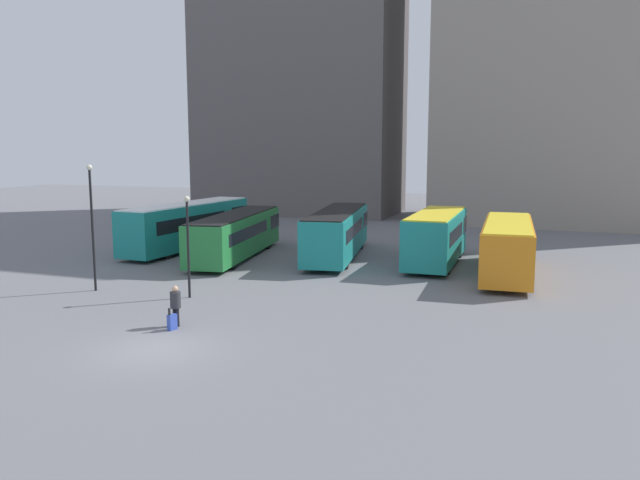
# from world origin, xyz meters

# --- Properties ---
(ground_plane) EXTENTS (160.00, 160.00, 0.00)m
(ground_plane) POSITION_xyz_m (0.00, 0.00, 0.00)
(ground_plane) COLOR slate
(building_block_left) EXTENTS (21.31, 11.18, 39.82)m
(building_block_left) POSITION_xyz_m (-13.02, 46.50, 19.91)
(building_block_left) COLOR #5B5656
(building_block_left) RESTS_ON ground_plane
(building_block_right) EXTENTS (23.87, 14.87, 40.55)m
(building_block_right) POSITION_xyz_m (14.30, 46.50, 20.28)
(building_block_right) COLOR gray
(building_block_right) RESTS_ON ground_plane
(bus_0) EXTENTS (3.13, 12.52, 3.26)m
(bus_0) POSITION_xyz_m (-10.80, 19.72, 1.78)
(bus_0) COLOR #19847F
(bus_0) RESTS_ON ground_plane
(bus_1) EXTENTS (4.48, 12.61, 2.84)m
(bus_1) POSITION_xyz_m (-6.10, 17.92, 1.56)
(bus_1) COLOR #237A38
(bus_1) RESTS_ON ground_plane
(bus_2) EXTENTS (4.56, 12.41, 3.07)m
(bus_2) POSITION_xyz_m (0.06, 20.15, 1.68)
(bus_2) COLOR #19847F
(bus_2) RESTS_ON ground_plane
(bus_3) EXTENTS (2.75, 9.44, 3.18)m
(bus_3) POSITION_xyz_m (6.51, 19.92, 1.72)
(bus_3) COLOR #19847F
(bus_3) RESTS_ON ground_plane
(bus_4) EXTENTS (3.15, 11.14, 3.00)m
(bus_4) POSITION_xyz_m (10.80, 18.00, 1.64)
(bus_4) COLOR orange
(bus_4) RESTS_ON ground_plane
(traveler) EXTENTS (0.51, 0.51, 1.64)m
(traveler) POSITION_xyz_m (-0.95, 2.79, 0.98)
(traveler) COLOR black
(traveler) RESTS_ON ground_plane
(suitcase) EXTENTS (0.28, 0.40, 0.90)m
(suitcase) POSITION_xyz_m (-0.81, 2.29, 0.32)
(suitcase) COLOR #334CB2
(suitcase) RESTS_ON ground_plane
(lamp_post_0) EXTENTS (0.28, 0.28, 4.84)m
(lamp_post_0) POSITION_xyz_m (-3.03, 7.17, 2.90)
(lamp_post_0) COLOR black
(lamp_post_0) RESTS_ON ground_plane
(lamp_post_1) EXTENTS (0.28, 0.28, 6.25)m
(lamp_post_1) POSITION_xyz_m (-8.23, 6.85, 3.64)
(lamp_post_1) COLOR black
(lamp_post_1) RESTS_ON ground_plane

